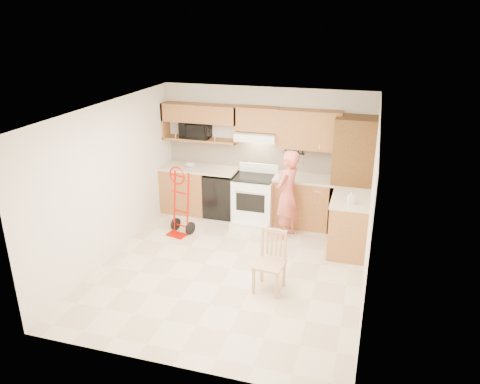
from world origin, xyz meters
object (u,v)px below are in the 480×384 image
at_px(microwave, 196,130).
at_px(person, 287,195).
at_px(dining_chair, 269,263).
at_px(hand_truck, 179,204).
at_px(range, 254,197).

distance_m(microwave, person, 2.26).
bearing_deg(dining_chair, person, 99.16).
bearing_deg(microwave, dining_chair, -51.20).
bearing_deg(person, hand_truck, -56.59).
relative_size(range, person, 0.69).
relative_size(person, dining_chair, 1.80).
bearing_deg(hand_truck, dining_chair, -18.73).
distance_m(microwave, range, 1.73).
bearing_deg(range, hand_truck, -146.77).
bearing_deg(hand_truck, range, 48.71).
height_order(person, dining_chair, person).
bearing_deg(microwave, person, -21.30).
relative_size(hand_truck, dining_chair, 1.30).
bearing_deg(hand_truck, person, 28.55).
height_order(range, hand_truck, hand_truck).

